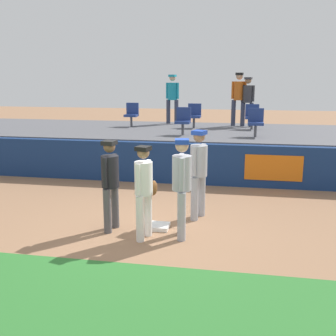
% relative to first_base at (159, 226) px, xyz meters
% --- Properties ---
extents(ground_plane, '(60.00, 60.00, 0.00)m').
position_rel_first_base_xyz_m(ground_plane, '(-0.23, -0.18, -0.04)').
color(ground_plane, '#936B4C').
extents(grass_foreground_strip, '(18.00, 2.80, 0.01)m').
position_rel_first_base_xyz_m(grass_foreground_strip, '(-0.23, -3.00, -0.04)').
color(grass_foreground_strip, '#2D722D').
rests_on(grass_foreground_strip, ground_plane).
extents(first_base, '(0.40, 0.40, 0.08)m').
position_rel_first_base_xyz_m(first_base, '(0.00, 0.00, 0.00)').
color(first_base, white).
rests_on(first_base, ground_plane).
extents(player_fielder_home, '(0.43, 0.52, 1.73)m').
position_rel_first_base_xyz_m(player_fielder_home, '(-0.15, -0.53, 0.96)').
color(player_fielder_home, white).
rests_on(player_fielder_home, ground_plane).
extents(player_runner_visitor, '(0.40, 0.51, 1.84)m').
position_rel_first_base_xyz_m(player_runner_visitor, '(0.50, -0.34, 1.03)').
color(player_runner_visitor, '#9EA3AD').
rests_on(player_runner_visitor, ground_plane).
extents(player_coach_visitor, '(0.45, 0.50, 1.86)m').
position_rel_first_base_xyz_m(player_coach_visitor, '(0.69, 0.75, 1.04)').
color(player_coach_visitor, '#9EA3AD').
rests_on(player_coach_visitor, ground_plane).
extents(player_umpire, '(0.39, 0.49, 1.76)m').
position_rel_first_base_xyz_m(player_umpire, '(-0.89, -0.24, 0.98)').
color(player_umpire, '#4C4C51').
rests_on(player_umpire, ground_plane).
extents(field_wall, '(18.00, 0.26, 1.14)m').
position_rel_first_base_xyz_m(field_wall, '(-0.22, 3.51, 0.53)').
color(field_wall, navy).
rests_on(field_wall, ground_plane).
extents(bleacher_platform, '(18.00, 4.80, 1.16)m').
position_rel_first_base_xyz_m(bleacher_platform, '(-0.23, 6.08, 0.54)').
color(bleacher_platform, '#59595E').
rests_on(bleacher_platform, ground_plane).
extents(seat_front_center, '(0.44, 0.44, 0.84)m').
position_rel_first_base_xyz_m(seat_front_center, '(-0.26, 4.95, 1.60)').
color(seat_front_center, '#4C4C51').
rests_on(seat_front_center, bleacher_platform).
extents(seat_back_left, '(0.45, 0.44, 0.84)m').
position_rel_first_base_xyz_m(seat_back_left, '(-2.39, 6.75, 1.60)').
color(seat_back_left, '#4C4C51').
rests_on(seat_back_left, bleacher_platform).
extents(seat_back_right, '(0.46, 0.44, 0.84)m').
position_rel_first_base_xyz_m(seat_back_right, '(1.85, 6.75, 1.60)').
color(seat_back_right, '#4C4C51').
rests_on(seat_back_right, bleacher_platform).
extents(seat_back_center, '(0.46, 0.44, 0.84)m').
position_rel_first_base_xyz_m(seat_back_center, '(-0.13, 6.75, 1.60)').
color(seat_back_center, '#4C4C51').
rests_on(seat_back_center, bleacher_platform).
extents(seat_front_right, '(0.46, 0.44, 0.84)m').
position_rel_first_base_xyz_m(seat_front_right, '(1.93, 4.95, 1.60)').
color(seat_front_right, '#4C4C51').
rests_on(seat_front_right, bleacher_platform).
extents(spectator_hooded, '(0.51, 0.41, 1.83)m').
position_rel_first_base_xyz_m(spectator_hooded, '(-1.10, 7.88, 2.19)').
color(spectator_hooded, '#33384C').
rests_on(spectator_hooded, bleacher_platform).
extents(spectator_capped, '(0.53, 0.40, 1.90)m').
position_rel_first_base_xyz_m(spectator_capped, '(1.37, 7.61, 2.22)').
color(spectator_capped, '#33384C').
rests_on(spectator_capped, bleacher_platform).
extents(spectator_casual, '(0.47, 0.40, 1.74)m').
position_rel_first_base_xyz_m(spectator_casual, '(1.68, 7.49, 2.13)').
color(spectator_casual, '#33384C').
rests_on(spectator_casual, bleacher_platform).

